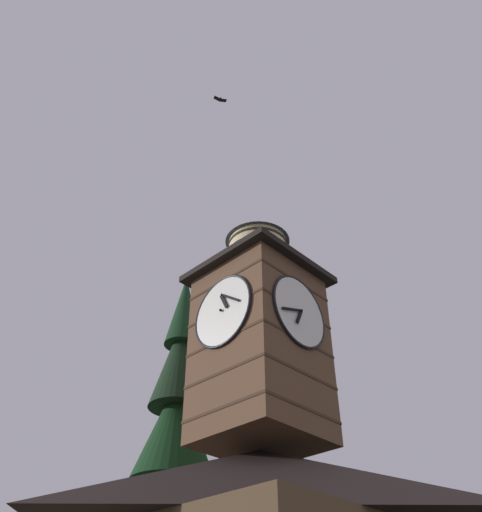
# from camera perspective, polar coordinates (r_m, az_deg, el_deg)

# --- Properties ---
(clock_tower) EXTENTS (4.40, 4.40, 9.49)m
(clock_tower) POSITION_cam_1_polar(r_m,az_deg,el_deg) (20.23, 1.95, -8.08)
(clock_tower) COLOR brown
(clock_tower) RESTS_ON building_main
(pine_tree_behind) EXTENTS (5.19, 5.19, 18.05)m
(pine_tree_behind) POSITION_cam_1_polar(r_m,az_deg,el_deg) (23.37, -7.30, -23.60)
(pine_tree_behind) COLOR #473323
(pine_tree_behind) RESTS_ON ground_plane
(flying_bird_high) EXTENTS (0.59, 0.39, 0.12)m
(flying_bird_high) POSITION_cam_1_polar(r_m,az_deg,el_deg) (25.15, -2.18, 15.94)
(flying_bird_high) COLOR black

